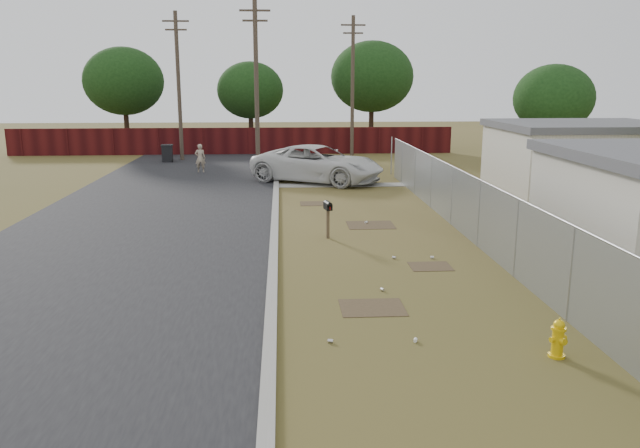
{
  "coord_description": "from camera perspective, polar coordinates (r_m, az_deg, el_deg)",
  "views": [
    {
      "loc": [
        -2.73,
        -17.76,
        4.81
      ],
      "look_at": [
        -1.73,
        -1.52,
        1.1
      ],
      "focal_mm": 35.0,
      "sensor_mm": 36.0,
      "label": 1
    }
  ],
  "objects": [
    {
      "name": "ground",
      "position": [
        18.6,
        5.03,
        -2.19
      ],
      "size": [
        120.0,
        120.0,
        0.0
      ],
      "primitive_type": "plane",
      "color": "brown",
      "rests_on": "ground"
    },
    {
      "name": "street",
      "position": [
        26.56,
        -12.2,
        2.16
      ],
      "size": [
        15.1,
        60.0,
        0.12
      ],
      "color": "black",
      "rests_on": "ground"
    },
    {
      "name": "chainlink_fence",
      "position": [
        20.08,
        13.48,
        0.96
      ],
      "size": [
        0.1,
        27.06,
        2.02
      ],
      "color": "#95989E",
      "rests_on": "ground"
    },
    {
      "name": "privacy_fence",
      "position": [
        43.06,
        -7.95,
        7.52
      ],
      "size": [
        30.0,
        0.12,
        1.8
      ],
      "primitive_type": "cube",
      "color": "#430E0F",
      "rests_on": "ground"
    },
    {
      "name": "utility_poles",
      "position": [
        38.44,
        -5.06,
        12.63
      ],
      "size": [
        12.6,
        8.24,
        9.0
      ],
      "color": "#4D3E33",
      "rests_on": "ground"
    },
    {
      "name": "houses",
      "position": [
        24.53,
        27.02,
        3.83
      ],
      "size": [
        9.3,
        17.24,
        3.1
      ],
      "color": "beige",
      "rests_on": "ground"
    },
    {
      "name": "horizon_trees",
      "position": [
        41.47,
        1.43,
        12.6
      ],
      "size": [
        33.32,
        31.94,
        7.78
      ],
      "color": "#312016",
      "rests_on": "ground"
    },
    {
      "name": "fire_hydrant",
      "position": [
        12.06,
        20.94,
        -9.78
      ],
      "size": [
        0.37,
        0.37,
        0.74
      ],
      "color": "#DEB20B",
      "rests_on": "ground"
    },
    {
      "name": "mailbox",
      "position": [
        19.48,
        0.73,
        1.38
      ],
      "size": [
        0.26,
        0.52,
        1.19
      ],
      "color": "brown",
      "rests_on": "ground"
    },
    {
      "name": "pickup_truck",
      "position": [
        30.68,
        -0.21,
        5.53
      ],
      "size": [
        7.11,
        5.78,
        1.8
      ],
      "primitive_type": "imported",
      "rotation": [
        0.0,
        0.0,
        1.06
      ],
      "color": "silver",
      "rests_on": "ground"
    },
    {
      "name": "pedestrian",
      "position": [
        34.62,
        -10.89,
        5.93
      ],
      "size": [
        0.57,
        0.38,
        1.55
      ],
      "primitive_type": "imported",
      "rotation": [
        0.0,
        0.0,
        3.16
      ],
      "color": "tan",
      "rests_on": "ground"
    },
    {
      "name": "trash_bin",
      "position": [
        39.67,
        -13.78,
        6.31
      ],
      "size": [
        0.75,
        0.76,
        1.07
      ],
      "color": "black",
      "rests_on": "ground"
    },
    {
      "name": "scattered_litter",
      "position": [
        15.93,
        6.2,
        -4.65
      ],
      "size": [
        3.4,
        10.3,
        0.07
      ],
      "color": "silver",
      "rests_on": "ground"
    }
  ]
}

